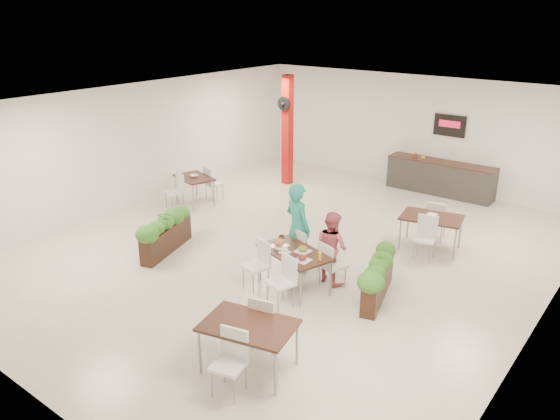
% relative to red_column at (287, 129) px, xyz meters
% --- Properties ---
extents(ground, '(12.00, 12.00, 0.00)m').
position_rel_red_column_xyz_m(ground, '(3.00, -3.79, -1.64)').
color(ground, beige).
rests_on(ground, ground).
extents(room_shell, '(10.10, 12.10, 3.22)m').
position_rel_red_column_xyz_m(room_shell, '(3.00, -3.79, 0.36)').
color(room_shell, white).
rests_on(room_shell, ground).
extents(red_column, '(0.40, 0.41, 3.20)m').
position_rel_red_column_xyz_m(red_column, '(0.00, 0.00, 0.00)').
color(red_column, '#AB100B').
rests_on(red_column, ground).
extents(service_counter, '(3.00, 0.64, 2.20)m').
position_rel_red_column_xyz_m(service_counter, '(4.00, 1.86, -1.15)').
color(service_counter, '#292725').
rests_on(service_counter, ground).
extents(main_table, '(1.64, 1.90, 0.92)m').
position_rel_red_column_xyz_m(main_table, '(4.01, -5.14, -1.01)').
color(main_table, '#331A11').
rests_on(main_table, ground).
extents(diner_man, '(0.76, 0.61, 1.82)m').
position_rel_red_column_xyz_m(diner_man, '(3.62, -4.49, -0.73)').
color(diner_man, teal).
rests_on(diner_man, ground).
extents(diner_woman, '(0.82, 0.72, 1.43)m').
position_rel_red_column_xyz_m(diner_woman, '(4.42, -4.49, -0.93)').
color(diner_woman, '#CE5B6D').
rests_on(diner_woman, ground).
extents(planter_left, '(0.83, 1.72, 0.93)m').
position_rel_red_column_xyz_m(planter_left, '(0.88, -5.50, -1.15)').
color(planter_left, black).
rests_on(planter_left, ground).
extents(planter_right, '(0.77, 1.66, 0.89)m').
position_rel_red_column_xyz_m(planter_right, '(5.45, -4.52, -1.16)').
color(planter_right, black).
rests_on(planter_right, ground).
extents(side_table_a, '(1.26, 1.67, 0.92)m').
position_rel_red_column_xyz_m(side_table_a, '(-0.87, -2.96, -1.02)').
color(side_table_a, '#331A11').
rests_on(side_table_a, ground).
extents(side_table_b, '(1.42, 1.67, 0.92)m').
position_rel_red_column_xyz_m(side_table_b, '(5.32, -1.89, -1.01)').
color(side_table_b, '#331A11').
rests_on(side_table_b, ground).
extents(side_table_c, '(1.48, 1.67, 0.92)m').
position_rel_red_column_xyz_m(side_table_c, '(4.96, -7.52, -1.01)').
color(side_table_c, '#331A11').
rests_on(side_table_c, ground).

